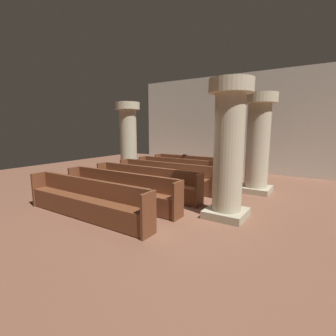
{
  "coord_description": "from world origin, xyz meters",
  "views": [
    {
      "loc": [
        3.85,
        -5.56,
        2.09
      ],
      "look_at": [
        -0.54,
        1.19,
        0.75
      ],
      "focal_mm": 26.34,
      "sensor_mm": 36.0,
      "label": 1
    }
  ],
  "objects": [
    {
      "name": "back_wall",
      "position": [
        0.0,
        6.08,
        2.25
      ],
      "size": [
        10.0,
        0.16,
        4.5
      ],
      "primitive_type": "cube",
      "color": "silver",
      "rests_on": "ground"
    },
    {
      "name": "pillar_far_side",
      "position": [
        -3.41,
        2.46,
        1.63
      ],
      "size": [
        1.03,
        1.03,
        3.12
      ],
      "color": "tan",
      "rests_on": "ground"
    },
    {
      "name": "pew_row_1",
      "position": [
        -0.74,
        2.43,
        0.48
      ],
      "size": [
        3.74,
        0.46,
        0.88
      ],
      "color": "brown",
      "rests_on": "ground"
    },
    {
      "name": "pillar_aisle_side",
      "position": [
        1.97,
        2.56,
        1.63
      ],
      "size": [
        1.03,
        1.03,
        3.12
      ],
      "color": "tan",
      "rests_on": "ground"
    },
    {
      "name": "lectern",
      "position": [
        0.17,
        4.53,
        0.45
      ],
      "size": [
        0.48,
        0.45,
        1.08
      ],
      "color": "#411E13",
      "rests_on": "ground"
    },
    {
      "name": "pew_row_2",
      "position": [
        -0.74,
        1.32,
        0.48
      ],
      "size": [
        3.74,
        0.47,
        0.88
      ],
      "color": "brown",
      "rests_on": "ground"
    },
    {
      "name": "hymn_book",
      "position": [
        -1.31,
        3.72,
        0.9
      ],
      "size": [
        0.15,
        0.19,
        0.03
      ],
      "primitive_type": "cube",
      "color": "black",
      "rests_on": "pew_row_0"
    },
    {
      "name": "kneeler_box_red",
      "position": [
        1.37,
        1.89,
        0.1
      ],
      "size": [
        0.43,
        0.31,
        0.21
      ],
      "primitive_type": "cube",
      "color": "maroon",
      "rests_on": "ground"
    },
    {
      "name": "ground_plane",
      "position": [
        0.0,
        0.0,
        0.0
      ],
      "size": [
        19.2,
        19.2,
        0.0
      ],
      "primitive_type": "plane",
      "color": "brown"
    },
    {
      "name": "pillar_aisle_rear",
      "position": [
        1.97,
        -0.16,
        1.63
      ],
      "size": [
        0.97,
        0.97,
        3.12
      ],
      "color": "tan",
      "rests_on": "ground"
    },
    {
      "name": "pew_row_4",
      "position": [
        -0.74,
        -0.89,
        0.48
      ],
      "size": [
        3.74,
        0.46,
        0.88
      ],
      "color": "brown",
      "rests_on": "ground"
    },
    {
      "name": "pew_row_5",
      "position": [
        -0.74,
        -2.0,
        0.48
      ],
      "size": [
        3.74,
        0.47,
        0.88
      ],
      "color": "brown",
      "rests_on": "ground"
    },
    {
      "name": "pew_row_0",
      "position": [
        -0.74,
        3.53,
        0.48
      ],
      "size": [
        3.74,
        0.46,
        0.88
      ],
      "color": "brown",
      "rests_on": "ground"
    },
    {
      "name": "pew_row_3",
      "position": [
        -0.74,
        0.21,
        0.48
      ],
      "size": [
        3.74,
        0.46,
        0.88
      ],
      "color": "brown",
      "rests_on": "ground"
    }
  ]
}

